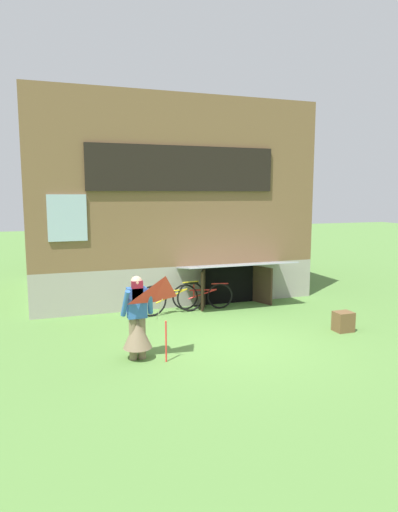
# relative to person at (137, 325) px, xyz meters

# --- Properties ---
(ground_plane) EXTENTS (60.00, 60.00, 0.00)m
(ground_plane) POSITION_rel_person_xyz_m (1.91, 0.34, -0.64)
(ground_plane) COLOR #56843D
(log_house) EXTENTS (7.65, 6.59, 5.46)m
(log_house) POSITION_rel_person_xyz_m (1.91, 6.07, 2.09)
(log_house) COLOR #9E998E
(log_house) RESTS_ON ground_plane
(person) EXTENTS (0.60, 0.52, 1.52)m
(person) POSITION_rel_person_xyz_m (0.00, 0.00, 0.00)
(person) COLOR #7F6B51
(person) RESTS_ON ground_plane
(kite) EXTENTS (0.84, 0.75, 1.52)m
(kite) POSITION_rel_person_xyz_m (0.42, -0.44, 0.59)
(kite) COLOR red
(kite) RESTS_ON ground_plane
(bicycle_red) EXTENTS (1.54, 0.39, 0.72)m
(bicycle_red) POSITION_rel_person_xyz_m (2.29, 2.95, -0.29)
(bicycle_red) COLOR black
(bicycle_red) RESTS_ON ground_plane
(bicycle_yellow) EXTENTS (1.79, 0.29, 0.82)m
(bicycle_yellow) POSITION_rel_person_xyz_m (1.41, 2.76, -0.24)
(bicycle_yellow) COLOR black
(bicycle_yellow) RESTS_ON ground_plane
(wooden_crate) EXTENTS (0.39, 0.33, 0.43)m
(wooden_crate) POSITION_rel_person_xyz_m (4.54, 0.18, -0.42)
(wooden_crate) COLOR brown
(wooden_crate) RESTS_ON ground_plane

